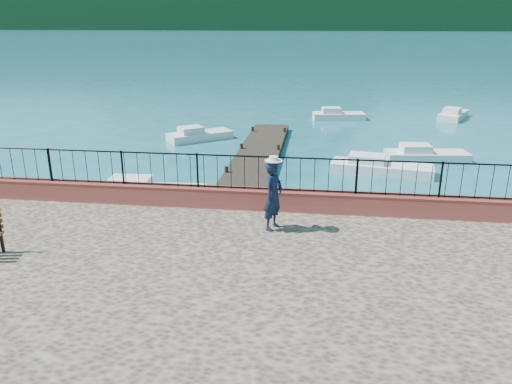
% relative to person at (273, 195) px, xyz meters
% --- Properties ---
extents(ground, '(2000.00, 2000.00, 0.00)m').
position_rel_person_xyz_m(ground, '(0.23, -2.37, -2.10)').
color(ground, '#19596B').
rests_on(ground, ground).
extents(parapet, '(28.00, 0.46, 0.58)m').
position_rel_person_xyz_m(parapet, '(0.23, 1.33, -0.61)').
color(parapet, '#CA5049').
rests_on(parapet, promenade).
extents(railing, '(27.00, 0.05, 0.95)m').
position_rel_person_xyz_m(railing, '(0.23, 1.33, 0.16)').
color(railing, black).
rests_on(railing, parapet).
extents(dock, '(2.00, 16.00, 0.30)m').
position_rel_person_xyz_m(dock, '(-1.77, 9.63, -1.95)').
color(dock, '#2D231C').
rests_on(dock, ground).
extents(far_forest, '(900.00, 60.00, 18.00)m').
position_rel_person_xyz_m(far_forest, '(0.23, 297.63, 6.90)').
color(far_forest, black).
rests_on(far_forest, ground).
extents(person, '(0.65, 0.77, 1.80)m').
position_rel_person_xyz_m(person, '(0.00, 0.00, 0.00)').
color(person, black).
rests_on(person, promenade).
extents(hat, '(0.44, 0.44, 0.12)m').
position_rel_person_xyz_m(hat, '(0.00, 0.00, 0.96)').
color(hat, silver).
rests_on(hat, person).
extents(boat_0, '(4.31, 1.50, 0.80)m').
position_rel_person_xyz_m(boat_0, '(-5.12, 4.96, -1.70)').
color(boat_0, silver).
rests_on(boat_0, ground).
extents(boat_1, '(4.43, 2.00, 0.80)m').
position_rel_person_xyz_m(boat_1, '(3.79, 9.30, -1.70)').
color(boat_1, silver).
rests_on(boat_1, ground).
extents(boat_2, '(3.87, 1.69, 0.80)m').
position_rel_person_xyz_m(boat_2, '(6.11, 11.63, -1.70)').
color(boat_2, silver).
rests_on(boat_2, ground).
extents(boat_3, '(3.56, 3.16, 0.80)m').
position_rel_person_xyz_m(boat_3, '(-5.42, 14.43, -1.70)').
color(boat_3, silver).
rests_on(boat_3, ground).
extents(boat_4, '(3.49, 1.74, 0.80)m').
position_rel_person_xyz_m(boat_4, '(2.29, 21.38, -1.70)').
color(boat_4, silver).
rests_on(boat_4, ground).
extents(boat_5, '(2.58, 3.50, 0.80)m').
position_rel_person_xyz_m(boat_5, '(9.85, 22.63, -1.70)').
color(boat_5, silver).
rests_on(boat_5, ground).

